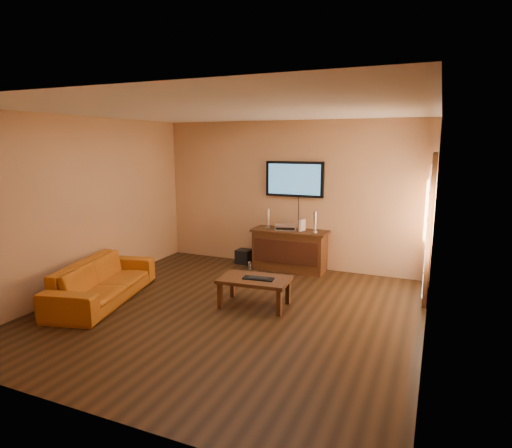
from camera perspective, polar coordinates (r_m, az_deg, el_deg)
The scene contains 14 objects.
ground_plane at distance 6.04m, azimuth -3.55°, elevation -11.60°, with size 5.00×5.00×0.00m, color black.
room_walls at distance 6.18m, azimuth -1.11°, elevation 5.12°, with size 5.00×5.00×5.00m.
french_door at distance 6.79m, azimuth 22.16°, elevation -0.60°, with size 0.07×1.02×2.22m.
media_console at distance 7.84m, azimuth 4.50°, elevation -3.45°, with size 1.38×0.53×0.74m.
television at distance 7.84m, azimuth 5.16°, elevation 5.98°, with size 1.09×0.08×0.64m.
coffee_table at distance 6.11m, azimuth -0.21°, elevation -7.71°, with size 1.02×0.66×0.41m.
sofa at distance 6.72m, azimuth -19.80°, elevation -6.35°, with size 2.00×0.59×0.78m, color #B45D14.
speaker_left at distance 7.92m, azimuth 1.63°, elevation 0.66°, with size 0.10×0.10×0.35m.
speaker_right at distance 7.57m, azimuth 7.85°, elevation 0.15°, with size 0.10×0.10×0.37m.
av_receiver at distance 7.77m, azimuth 3.93°, elevation -0.45°, with size 0.39×0.28×0.09m, color silver.
game_console at distance 7.68m, azimuth 6.17°, elevation -0.16°, with size 0.04×0.15×0.21m, color white.
subwoofer at distance 8.30m, azimuth -1.61°, elevation -4.34°, with size 0.27×0.27×0.27m, color black.
bottle at distance 7.82m, azimuth -0.88°, elevation -5.66°, with size 0.06×0.06×0.18m.
keyboard at distance 6.04m, azimuth 0.32°, elevation -7.26°, with size 0.45×0.21×0.03m.
Camera 1 is at (2.53, -4.98, 2.29)m, focal length 30.00 mm.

